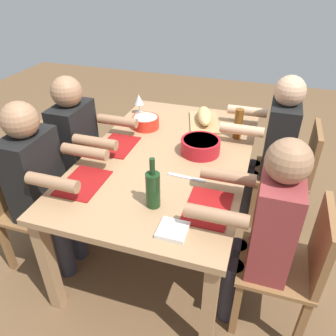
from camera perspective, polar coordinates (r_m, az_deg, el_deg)
name	(u,v)px	position (r m, az deg, el deg)	size (l,w,h in m)	color
ground_plane	(168,235)	(2.66, 0.00, -11.47)	(8.00, 8.00, 0.00)	brown
dining_table	(168,164)	(2.24, 0.00, 0.69)	(1.71, 1.06, 0.74)	#A87F56
chair_far_center	(64,166)	(2.68, -17.59, 0.38)	(0.40, 0.40, 0.85)	olive
diner_far_center	(81,145)	(2.48, -14.87, 3.87)	(0.41, 0.53, 1.20)	#2D2D38
chair_near_left	(294,263)	(1.94, 20.92, -15.14)	(0.40, 0.40, 0.85)	olive
diner_near_left	(265,226)	(1.77, 16.38, -9.59)	(0.41, 0.53, 1.20)	#2D2D38
chair_near_right	(293,171)	(2.68, 20.89, -0.44)	(0.40, 0.40, 0.85)	olive
diner_near_right	(273,142)	(2.56, 17.77, 4.26)	(0.41, 0.53, 1.20)	#2D2D38
chair_far_left	(24,202)	(2.39, -23.60, -5.40)	(0.40, 0.40, 0.85)	olive
diner_far_left	(41,180)	(2.17, -21.09, -1.99)	(0.41, 0.53, 1.20)	#2D2D38
serving_bowl_pasta	(146,122)	(2.54, -3.88, 8.01)	(0.20, 0.20, 0.09)	red
serving_bowl_salad	(200,145)	(2.20, 5.64, 3.93)	(0.26, 0.26, 0.10)	#B21923
cutting_board	(204,122)	(2.64, 6.26, 7.87)	(0.40, 0.22, 0.02)	tan
bread_loaf	(204,116)	(2.62, 6.33, 8.96)	(0.32, 0.11, 0.09)	tan
wine_bottle	(153,189)	(1.70, -2.62, -3.62)	(0.08, 0.08, 0.29)	#193819
beer_bottle	(238,124)	(2.42, 12.05, 7.50)	(0.06, 0.06, 0.22)	brown
wine_glass	(139,100)	(2.77, -5.06, 11.60)	(0.08, 0.08, 0.17)	silver
placemat_far_center	(118,146)	(2.33, -8.73, 3.86)	(0.32, 0.23, 0.01)	maroon
placemat_near_left	(208,208)	(1.76, 6.90, -6.81)	(0.32, 0.23, 0.01)	maroon
placemat_far_left	(83,183)	(1.98, -14.46, -2.49)	(0.32, 0.23, 0.01)	maroon
carving_knife	(186,177)	(1.97, 3.12, -1.63)	(0.23, 0.02, 0.01)	silver
napkin_stack	(173,230)	(1.60, 0.83, -10.69)	(0.14, 0.14, 0.02)	white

